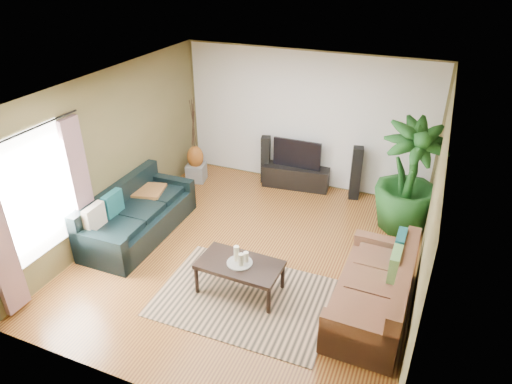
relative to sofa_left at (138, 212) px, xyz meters
The scene contains 27 objects.
floor 2.04m from the sofa_left, ahead, with size 5.50×5.50×0.00m, color #9D6728.
ceiling 3.03m from the sofa_left, ahead, with size 5.50×5.50×0.00m, color white.
wall_back 3.64m from the sofa_left, 55.49° to the left, with size 5.00×5.00×0.00m, color brown.
wall_front 3.40m from the sofa_left, 52.50° to the right, with size 5.00×5.00×0.00m, color brown.
wall_left 1.06m from the sofa_left, 163.39° to the left, with size 5.50×5.50×0.00m, color brown.
wall_right 4.59m from the sofa_left, ahead, with size 5.50×5.50×0.00m, color brown.
backwall_panel 3.63m from the sofa_left, 55.40° to the left, with size 4.90×4.90×0.00m, color white.
window_pane 1.81m from the sofa_left, 108.52° to the right, with size 1.80×1.80×0.00m, color white.
curtain_far 1.10m from the sofa_left, 121.91° to the right, with size 0.08×0.35×2.20m, color gray.
curtain_rod 2.41m from the sofa_left, 106.72° to the right, with size 0.03×0.03×1.90m, color black.
sofa_left is the anchor object (origin of this frame).
sofa_right 3.99m from the sofa_left, ahead, with size 2.00×0.90×0.85m, color brown.
area_rug 2.48m from the sofa_left, 19.31° to the right, with size 2.42×1.71×0.01m, color tan.
coffee_table 2.29m from the sofa_left, 17.38° to the right, with size 1.17×0.64×0.48m, color black.
candle_tray 2.28m from the sofa_left, 17.38° to the right, with size 0.36×0.36×0.02m, color gray.
candle_tall 2.22m from the sofa_left, 17.10° to the right, with size 0.07×0.07×0.23m, color #F2EACC.
candle_mid 2.34m from the sofa_left, 18.02° to the right, with size 0.07×0.07×0.18m, color beige.
candle_short 2.33m from the sofa_left, 15.45° to the right, with size 0.07×0.07×0.15m, color white.
tv_stand 3.28m from the sofa_left, 54.10° to the left, with size 1.33×0.40×0.44m, color black.
television 3.29m from the sofa_left, 54.10° to the left, with size 0.97×0.05×0.58m, color black.
speaker_left 2.93m from the sofa_left, 64.68° to the left, with size 0.18×0.20×0.99m, color black.
speaker_right 4.09m from the sofa_left, 40.44° to the left, with size 0.19×0.21×1.06m, color black.
potted_plant 4.56m from the sofa_left, 25.13° to the left, with size 1.08×1.08×1.93m, color #164417.
plant_pot 4.53m from the sofa_left, 25.13° to the left, with size 0.36×0.36×0.28m, color black.
pedestal 2.14m from the sofa_left, 92.46° to the left, with size 0.37×0.37×0.37m, color gray.
vase 2.13m from the sofa_left, 92.46° to the left, with size 0.34×0.34×0.47m, color brown.
side_table 0.57m from the sofa_left, 106.17° to the left, with size 0.53×0.53×0.57m, color brown.
Camera 1 is at (2.34, -5.44, 4.40)m, focal length 32.00 mm.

